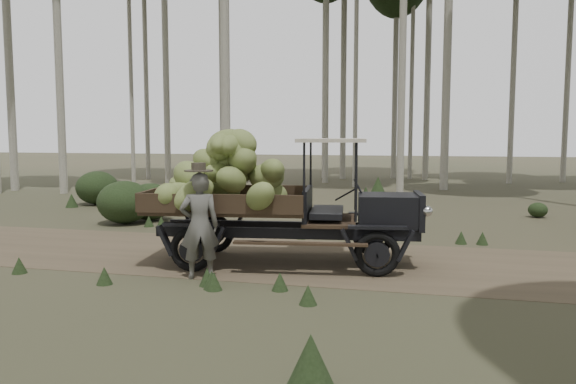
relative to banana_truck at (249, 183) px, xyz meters
name	(u,v)px	position (x,y,z in m)	size (l,w,h in m)	color
ground	(330,261)	(1.50, 0.51, -1.55)	(120.00, 120.00, 0.00)	#473D2B
dirt_track	(330,260)	(1.50, 0.51, -1.55)	(70.00, 4.00, 0.01)	brown
banana_truck	(249,183)	(0.00, 0.00, 0.00)	(5.54, 2.90, 2.69)	black
farmer	(199,224)	(-0.46, -1.39, -0.60)	(0.80, 0.68, 2.01)	#52514B
undergrowth	(249,245)	(0.32, -1.03, -0.99)	(22.80, 22.88, 1.36)	#233319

